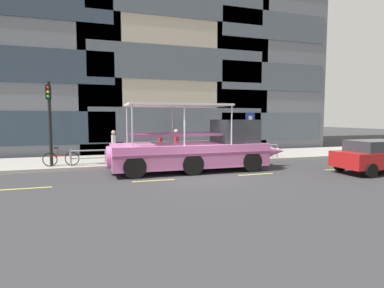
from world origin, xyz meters
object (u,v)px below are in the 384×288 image
traffic_light_pole (50,115)px  pedestrian_mid_left (176,141)px  parking_sign (250,127)px  pedestrian_near_bow (222,140)px  pedestrian_near_stern (114,143)px  duck_tour_boat (200,149)px  pedestrian_mid_right (160,144)px  leaned_bicycle (61,159)px  background_car_west (379,156)px

traffic_light_pole → pedestrian_mid_left: traffic_light_pole is taller
parking_sign → pedestrian_near_bow: parking_sign is taller
traffic_light_pole → pedestrian_near_stern: (3.14, 0.73, -1.52)m
parking_sign → duck_tour_boat: 4.80m
traffic_light_pole → pedestrian_mid_right: bearing=1.5°
leaned_bicycle → duck_tour_boat: duck_tour_boat is taller
pedestrian_mid_right → duck_tour_boat: bearing=-61.3°
pedestrian_near_bow → background_car_west: pedestrian_near_bow is taller
leaned_bicycle → pedestrian_near_stern: pedestrian_near_stern is taller
pedestrian_near_stern → leaned_bicycle: bearing=-161.3°
parking_sign → pedestrian_mid_right: size_ratio=1.78×
traffic_light_pole → pedestrian_near_stern: traffic_light_pole is taller
pedestrian_near_bow → pedestrian_mid_left: (-3.02, -0.11, 0.05)m
leaned_bicycle → pedestrian_mid_right: size_ratio=1.13×
duck_tour_boat → pedestrian_mid_right: 3.02m
pedestrian_near_stern → pedestrian_mid_right: bearing=-12.9°
parking_sign → pedestrian_mid_right: 5.59m
parking_sign → duck_tour_boat: size_ratio=0.29×
pedestrian_near_stern → background_car_west: (11.88, -6.48, -0.41)m
parking_sign → pedestrian_near_stern: parking_sign is taller
parking_sign → leaned_bicycle: 10.81m
duck_tour_boat → pedestrian_mid_right: size_ratio=6.06×
parking_sign → pedestrian_mid_left: 4.57m
parking_sign → leaned_bicycle: (-10.70, -0.06, -1.50)m
leaned_bicycle → pedestrian_near_stern: 2.89m
duck_tour_boat → pedestrian_mid_right: (-1.45, 2.65, 0.04)m
pedestrian_near_stern → background_car_west: size_ratio=0.40×
traffic_light_pole → duck_tour_boat: (7.13, -2.50, -1.68)m
traffic_light_pole → duck_tour_boat: 7.74m
pedestrian_mid_right → pedestrian_near_stern: pedestrian_near_stern is taller
pedestrian_mid_left → pedestrian_mid_right: 1.32m
leaned_bicycle → pedestrian_mid_left: bearing=9.3°
duck_tour_boat → traffic_light_pole: bearing=160.7°
traffic_light_pole → background_car_west: (15.02, -5.75, -1.93)m
pedestrian_near_bow → pedestrian_mid_left: pedestrian_mid_left is taller
pedestrian_near_bow → pedestrian_near_stern: pedestrian_near_stern is taller
pedestrian_near_stern → background_car_west: 13.54m
pedestrian_near_bow → pedestrian_near_stern: bearing=-178.0°
pedestrian_near_bow → leaned_bicycle: bearing=-173.0°
duck_tour_boat → pedestrian_mid_left: bearing=95.8°
traffic_light_pole → pedestrian_near_bow: traffic_light_pole is taller
pedestrian_near_stern → pedestrian_near_bow: bearing=2.0°
pedestrian_mid_right → background_car_west: size_ratio=0.36×
pedestrian_near_bow → traffic_light_pole: bearing=-174.4°
pedestrian_mid_right → pedestrian_near_stern: bearing=167.1°
traffic_light_pole → pedestrian_mid_left: bearing=7.2°
leaned_bicycle → pedestrian_mid_left: 6.43m
background_car_west → parking_sign: bearing=124.3°
traffic_light_pole → leaned_bicycle: bearing=-20.4°
pedestrian_mid_left → pedestrian_mid_right: size_ratio=1.14×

